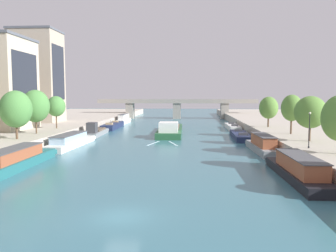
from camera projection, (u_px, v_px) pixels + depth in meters
The scene contains 23 objects.
ground_plane at pixel (122, 217), 24.34m from camera, with size 400.00×400.00×0.00m, color #386B7A.
quay_left at pixel (20, 127), 81.20m from camera, with size 36.00×170.00×2.15m, color #B7AD9E.
quay_right at pixel (326, 129), 76.61m from camera, with size 36.00×170.00×2.15m, color #B7AD9E.
barge_midriver at pixel (170, 130), 76.36m from camera, with size 5.53×24.62×3.24m.
wake_behind_barge at pixel (163, 143), 61.47m from camera, with size 5.60×5.92×0.03m.
moored_boat_left_second at pixel (17, 159), 40.58m from camera, with size 3.07×16.47×2.54m.
moored_boat_left_far at pixel (71, 141), 57.71m from camera, with size 3.82×16.67×2.27m.
moored_boat_left_downstream at pixel (96, 131), 73.57m from camera, with size 2.96×13.53×3.14m.
moored_boat_left_midway at pixel (113, 126), 90.12m from camera, with size 3.44×16.63×2.44m.
moored_boat_left_upstream at pixel (124, 119), 105.50m from camera, with size 2.57×11.72×2.94m.
moored_boat_right_lone at pixel (298, 169), 34.95m from camera, with size 3.18×15.57×2.63m.
moored_boat_right_end at pixel (262, 145), 51.99m from camera, with size 2.96×13.49×2.76m.
moored_boat_right_far at pixel (240, 135), 68.82m from camera, with size 3.48×15.31×2.20m.
moored_boat_right_upstream at pixel (232, 127), 86.69m from camera, with size 2.75×14.45×2.31m.
tree_left_midway at pixel (16, 109), 50.44m from camera, with size 4.70×4.70×7.29m.
tree_left_end_of_row at pixel (36, 106), 58.01m from camera, with size 4.71×4.71×7.52m.
tree_left_third at pixel (56, 106), 67.14m from camera, with size 3.63×3.63×6.42m.
tree_right_second at pixel (310, 112), 48.23m from camera, with size 4.48×4.48×6.48m.
tree_right_nearest at pixel (292, 108), 57.39m from camera, with size 3.53×3.53×6.69m.
tree_right_end_of_row at pixel (269, 108), 70.16m from camera, with size 3.87×3.87×6.30m.
lamppost_right_bank at pixel (309, 128), 42.04m from camera, with size 0.28×0.28×4.51m.
building_left_corner at pixel (37, 76), 83.51m from camera, with size 11.02×9.56×22.56m.
bridge_far at pixel (177, 106), 126.92m from camera, with size 59.57×4.40×7.28m.
Camera 1 is at (4.86, -23.38, 8.72)m, focal length 36.17 mm.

